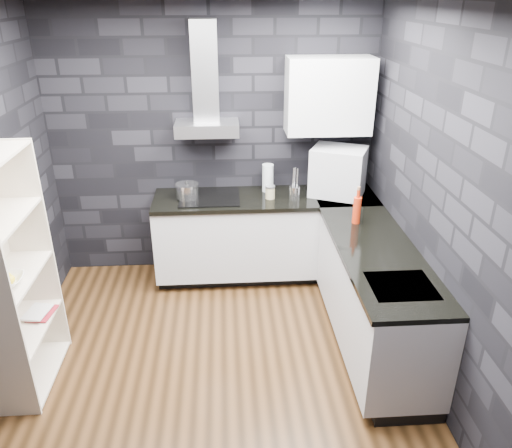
{
  "coord_description": "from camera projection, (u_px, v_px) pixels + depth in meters",
  "views": [
    {
      "loc": [
        0.1,
        -3.26,
        2.74
      ],
      "look_at": [
        0.35,
        0.45,
        1.0
      ],
      "focal_mm": 35.0,
      "sensor_mm": 36.0,
      "label": 1
    }
  ],
  "objects": [
    {
      "name": "ground",
      "position": [
        217.0,
        358.0,
        4.1
      ],
      "size": [
        3.2,
        3.2,
        0.0
      ],
      "primitive_type": "plane",
      "color": "#482D16"
    },
    {
      "name": "wall_back",
      "position": [
        213.0,
        144.0,
        5.0
      ],
      "size": [
        3.2,
        0.05,
        2.7
      ],
      "primitive_type": "cube",
      "color": "black",
      "rests_on": "ground"
    },
    {
      "name": "wall_front",
      "position": [
        205.0,
        362.0,
        2.06
      ],
      "size": [
        3.2,
        0.05,
        2.7
      ],
      "primitive_type": "cube",
      "color": "black",
      "rests_on": "ground"
    },
    {
      "name": "wall_right",
      "position": [
        435.0,
        202.0,
        3.63
      ],
      "size": [
        0.05,
        3.2,
        2.7
      ],
      "primitive_type": "cube",
      "color": "black",
      "rests_on": "ground"
    },
    {
      "name": "toekick_back",
      "position": [
        264.0,
        269.0,
        5.32
      ],
      "size": [
        2.18,
        0.5,
        0.1
      ],
      "primitive_type": "cube",
      "color": "black",
      "rests_on": "ground"
    },
    {
      "name": "toekick_right",
      "position": [
        374.0,
        339.0,
        4.25
      ],
      "size": [
        0.5,
        1.78,
        0.1
      ],
      "primitive_type": "cube",
      "color": "black",
      "rests_on": "ground"
    },
    {
      "name": "counter_back_cab",
      "position": [
        265.0,
        234.0,
        5.1
      ],
      "size": [
        2.2,
        0.6,
        0.76
      ],
      "primitive_type": "cube",
      "color": "silver",
      "rests_on": "ground"
    },
    {
      "name": "counter_right_cab",
      "position": [
        375.0,
        296.0,
        4.07
      ],
      "size": [
        0.6,
        1.8,
        0.76
      ],
      "primitive_type": "cube",
      "color": "silver",
      "rests_on": "ground"
    },
    {
      "name": "counter_back_top",
      "position": [
        265.0,
        199.0,
        4.92
      ],
      "size": [
        2.2,
        0.62,
        0.04
      ],
      "primitive_type": "cube",
      "color": "black",
      "rests_on": "counter_back_cab"
    },
    {
      "name": "counter_right_top",
      "position": [
        379.0,
        253.0,
        3.9
      ],
      "size": [
        0.62,
        1.8,
        0.04
      ],
      "primitive_type": "cube",
      "color": "black",
      "rests_on": "counter_right_cab"
    },
    {
      "name": "counter_corner_top",
      "position": [
        345.0,
        196.0,
        4.98
      ],
      "size": [
        0.62,
        0.62,
        0.04
      ],
      "primitive_type": "cube",
      "color": "black",
      "rests_on": "counter_right_cab"
    },
    {
      "name": "hood_body",
      "position": [
        207.0,
        128.0,
        4.73
      ],
      "size": [
        0.6,
        0.34,
        0.12
      ],
      "primitive_type": "cube",
      "color": "silver",
      "rests_on": "wall_back"
    },
    {
      "name": "hood_chimney",
      "position": [
        205.0,
        71.0,
        4.57
      ],
      "size": [
        0.24,
        0.2,
        0.9
      ],
      "primitive_type": "cube",
      "color": "silver",
      "rests_on": "hood_body"
    },
    {
      "name": "upper_cabinet",
      "position": [
        329.0,
        96.0,
        4.67
      ],
      "size": [
        0.8,
        0.35,
        0.7
      ],
      "primitive_type": "cube",
      "color": "silver",
      "rests_on": "wall_back"
    },
    {
      "name": "cooktop",
      "position": [
        210.0,
        197.0,
        4.89
      ],
      "size": [
        0.58,
        0.5,
        0.01
      ],
      "primitive_type": "cube",
      "color": "black",
      "rests_on": "counter_back_top"
    },
    {
      "name": "sink_rim",
      "position": [
        401.0,
        286.0,
        3.44
      ],
      "size": [
        0.44,
        0.4,
        0.01
      ],
      "primitive_type": "cube",
      "color": "silver",
      "rests_on": "counter_right_top"
    },
    {
      "name": "pot",
      "position": [
        187.0,
        191.0,
        4.84
      ],
      "size": [
        0.28,
        0.28,
        0.13
      ],
      "primitive_type": "cylinder",
      "rotation": [
        0.0,
        0.0,
        -0.42
      ],
      "color": "silver",
      "rests_on": "cooktop"
    },
    {
      "name": "glass_vase",
      "position": [
        268.0,
        178.0,
        5.0
      ],
      "size": [
        0.15,
        0.15,
        0.28
      ],
      "primitive_type": "cylinder",
      "rotation": [
        0.0,
        0.0,
        -0.36
      ],
      "color": "silver",
      "rests_on": "counter_back_top"
    },
    {
      "name": "storage_jar",
      "position": [
        270.0,
        193.0,
        4.85
      ],
      "size": [
        0.09,
        0.09,
        0.11
      ],
      "primitive_type": "cylinder",
      "rotation": [
        0.0,
        0.0,
        -0.01
      ],
      "color": "tan",
      "rests_on": "counter_back_top"
    },
    {
      "name": "utensil_crock",
      "position": [
        294.0,
        193.0,
        4.83
      ],
      "size": [
        0.13,
        0.13,
        0.13
      ],
      "primitive_type": "cylinder",
      "rotation": [
        0.0,
        0.0,
        0.29
      ],
      "color": "silver",
      "rests_on": "counter_back_top"
    },
    {
      "name": "appliance_garage",
      "position": [
        338.0,
        173.0,
        4.88
      ],
      "size": [
        0.62,
        0.56,
        0.5
      ],
      "primitive_type": "cube",
      "rotation": [
        0.0,
        0.0,
        -0.42
      ],
      "color": "silver",
      "rests_on": "counter_back_top"
    },
    {
      "name": "red_bottle",
      "position": [
        357.0,
        210.0,
        4.31
      ],
      "size": [
        0.08,
        0.08,
        0.24
      ],
      "primitive_type": "cylinder",
      "rotation": [
        0.0,
        0.0,
        0.16
      ],
      "color": "#B82A0E",
      "rests_on": "counter_right_top"
    },
    {
      "name": "bookshelf",
      "position": [
        12.0,
        278.0,
        3.53
      ],
      "size": [
        0.36,
        0.81,
        1.8
      ],
      "primitive_type": "cube",
      "rotation": [
        0.0,
        0.0,
        -0.03
      ],
      "color": "beige",
      "rests_on": "ground"
    },
    {
      "name": "fruit_bowl",
      "position": [
        5.0,
        281.0,
        3.42
      ],
      "size": [
        0.26,
        0.26,
        0.06
      ],
      "primitive_type": "imported",
      "rotation": [
        0.0,
        0.0,
        0.09
      ],
      "color": "white",
      "rests_on": "bookshelf"
    },
    {
      "name": "book_red",
      "position": [
        29.0,
        302.0,
        3.84
      ],
      "size": [
        0.17,
        0.05,
        0.23
      ],
      "primitive_type": "imported",
      "rotation": [
        0.0,
        0.0,
        -0.16
      ],
      "color": "maroon",
      "rests_on": "bookshelf"
    },
    {
      "name": "book_second",
      "position": [
        25.0,
        300.0,
        3.81
      ],
      "size": [
        0.17,
        0.05,
        0.23
      ],
      "primitive_type": "imported",
      "rotation": [
        0.0,
        0.0,
        -0.19
      ],
      "color": "#B2B2B2",
      "rests_on": "bookshelf"
    }
  ]
}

